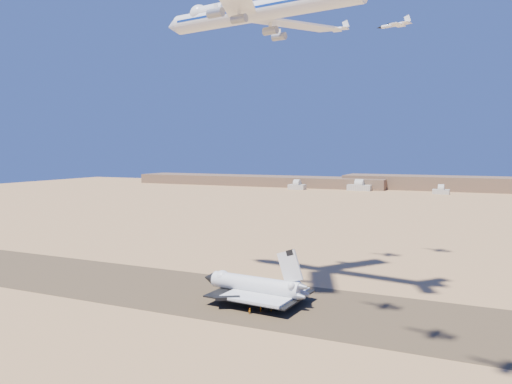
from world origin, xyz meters
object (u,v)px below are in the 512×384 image
at_px(shuttle, 255,287).
at_px(crew_c, 261,309).
at_px(crew_b, 250,311).
at_px(chase_jet_d, 332,29).
at_px(chase_jet_e, 395,25).
at_px(carrier_747, 255,12).
at_px(crew_a, 271,309).

xyz_separation_m(shuttle, crew_c, (6.14, -8.71, -4.46)).
bearing_deg(crew_b, crew_c, -41.19).
xyz_separation_m(crew_c, chase_jet_d, (5.22, 61.49, 101.78)).
height_order(crew_c, chase_jet_e, chase_jet_e).
xyz_separation_m(carrier_747, crew_a, (13.53, -16.54, -100.07)).
xyz_separation_m(shuttle, crew_b, (3.92, -12.26, -4.37)).
distance_m(crew_b, chase_jet_d, 120.95).
xyz_separation_m(crew_a, chase_jet_d, (2.05, 60.17, 101.87)).
distance_m(shuttle, crew_a, 12.72).
bearing_deg(crew_b, carrier_747, 11.57).
xyz_separation_m(carrier_747, crew_c, (10.36, -17.87, -99.99)).
distance_m(carrier_747, crew_c, 102.10).
bearing_deg(crew_c, crew_b, 80.13).
height_order(shuttle, carrier_747, carrier_747).
bearing_deg(crew_b, chase_jet_e, -28.18).
xyz_separation_m(carrier_747, crew_b, (8.15, -21.42, -99.90)).
distance_m(crew_c, chase_jet_e, 136.93).
relative_size(crew_c, chase_jet_e, 0.11).
bearing_deg(chase_jet_e, chase_jet_d, -118.88).
distance_m(crew_a, crew_c, 3.44).
relative_size(crew_b, chase_jet_d, 0.12).
bearing_deg(crew_a, shuttle, 47.67).
relative_size(shuttle, crew_b, 21.50).
bearing_deg(chase_jet_e, crew_a, -88.81).
distance_m(carrier_747, crew_a, 102.32).
distance_m(shuttle, chase_jet_e, 129.76).
relative_size(carrier_747, crew_b, 47.39).
bearing_deg(shuttle, crew_c, -50.27).
bearing_deg(carrier_747, shuttle, -56.30).
bearing_deg(crew_a, chase_jet_e, -20.42).
distance_m(crew_b, crew_c, 4.18).
xyz_separation_m(chase_jet_d, chase_jet_e, (22.02, 20.81, 4.21)).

